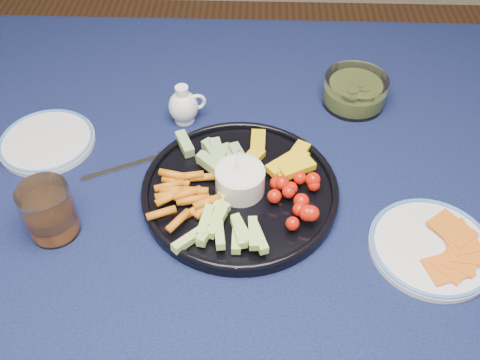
{
  "coord_description": "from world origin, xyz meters",
  "views": [
    {
      "loc": [
        0.14,
        -0.67,
        1.45
      ],
      "look_at": [
        0.12,
        -0.05,
        0.78
      ],
      "focal_mm": 40.0,
      "sensor_mm": 36.0,
      "label": 1
    }
  ],
  "objects_px": {
    "side_plate_extra": "(47,141)",
    "creamer_pitcher": "(184,106)",
    "cheese_plate": "(432,246)",
    "crudite_platter": "(239,187)",
    "pickle_bowl": "(355,92)",
    "juice_tumbler": "(50,213)",
    "dining_table": "(180,204)"
  },
  "relations": [
    {
      "from": "pickle_bowl",
      "to": "cheese_plate",
      "type": "distance_m",
      "value": 0.38
    },
    {
      "from": "side_plate_extra",
      "to": "cheese_plate",
      "type": "bearing_deg",
      "value": -18.22
    },
    {
      "from": "crudite_platter",
      "to": "dining_table",
      "type": "bearing_deg",
      "value": 156.86
    },
    {
      "from": "creamer_pitcher",
      "to": "pickle_bowl",
      "type": "xyz_separation_m",
      "value": [
        0.34,
        0.07,
        -0.01
      ]
    },
    {
      "from": "creamer_pitcher",
      "to": "pickle_bowl",
      "type": "distance_m",
      "value": 0.35
    },
    {
      "from": "pickle_bowl",
      "to": "side_plate_extra",
      "type": "distance_m",
      "value": 0.62
    },
    {
      "from": "creamer_pitcher",
      "to": "juice_tumbler",
      "type": "distance_m",
      "value": 0.34
    },
    {
      "from": "dining_table",
      "to": "juice_tumbler",
      "type": "relative_size",
      "value": 17.33
    },
    {
      "from": "creamer_pitcher",
      "to": "side_plate_extra",
      "type": "distance_m",
      "value": 0.27
    },
    {
      "from": "crudite_platter",
      "to": "side_plate_extra",
      "type": "distance_m",
      "value": 0.39
    },
    {
      "from": "creamer_pitcher",
      "to": "cheese_plate",
      "type": "height_order",
      "value": "creamer_pitcher"
    },
    {
      "from": "dining_table",
      "to": "crudite_platter",
      "type": "distance_m",
      "value": 0.17
    },
    {
      "from": "crudite_platter",
      "to": "juice_tumbler",
      "type": "relative_size",
      "value": 3.54
    },
    {
      "from": "juice_tumbler",
      "to": "crudite_platter",
      "type": "bearing_deg",
      "value": 16.4
    },
    {
      "from": "creamer_pitcher",
      "to": "side_plate_extra",
      "type": "xyz_separation_m",
      "value": [
        -0.26,
        -0.08,
        -0.03
      ]
    },
    {
      "from": "crudite_platter",
      "to": "pickle_bowl",
      "type": "bearing_deg",
      "value": 49.2
    },
    {
      "from": "crudite_platter",
      "to": "creamer_pitcher",
      "type": "relative_size",
      "value": 4.19
    },
    {
      "from": "side_plate_extra",
      "to": "pickle_bowl",
      "type": "bearing_deg",
      "value": 13.78
    },
    {
      "from": "crudite_platter",
      "to": "pickle_bowl",
      "type": "distance_m",
      "value": 0.35
    },
    {
      "from": "crudite_platter",
      "to": "pickle_bowl",
      "type": "height_order",
      "value": "crudite_platter"
    },
    {
      "from": "cheese_plate",
      "to": "side_plate_extra",
      "type": "xyz_separation_m",
      "value": [
        -0.68,
        0.22,
        -0.0
      ]
    },
    {
      "from": "cheese_plate",
      "to": "creamer_pitcher",
      "type": "bearing_deg",
      "value": 144.47
    },
    {
      "from": "dining_table",
      "to": "juice_tumbler",
      "type": "xyz_separation_m",
      "value": [
        -0.18,
        -0.14,
        0.13
      ]
    },
    {
      "from": "side_plate_extra",
      "to": "creamer_pitcher",
      "type": "bearing_deg",
      "value": 17.31
    },
    {
      "from": "dining_table",
      "to": "pickle_bowl",
      "type": "bearing_deg",
      "value": 31.92
    },
    {
      "from": "side_plate_extra",
      "to": "crudite_platter",
      "type": "bearing_deg",
      "value": -17.42
    },
    {
      "from": "dining_table",
      "to": "creamer_pitcher",
      "type": "height_order",
      "value": "creamer_pitcher"
    },
    {
      "from": "dining_table",
      "to": "side_plate_extra",
      "type": "relative_size",
      "value": 9.26
    },
    {
      "from": "dining_table",
      "to": "creamer_pitcher",
      "type": "bearing_deg",
      "value": 89.8
    },
    {
      "from": "dining_table",
      "to": "creamer_pitcher",
      "type": "distance_m",
      "value": 0.19
    },
    {
      "from": "cheese_plate",
      "to": "crudite_platter",
      "type": "bearing_deg",
      "value": 160.84
    },
    {
      "from": "crudite_platter",
      "to": "cheese_plate",
      "type": "distance_m",
      "value": 0.33
    }
  ]
}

